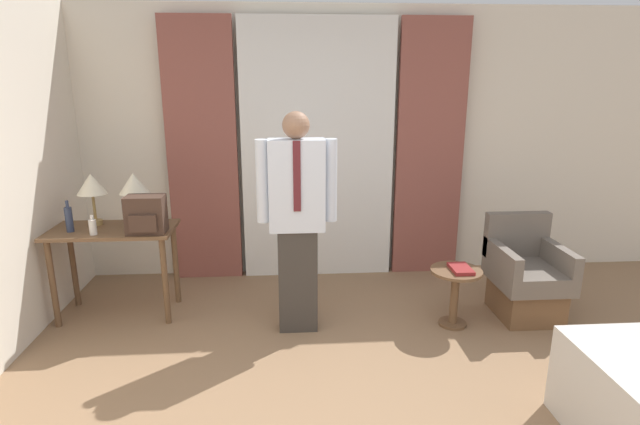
# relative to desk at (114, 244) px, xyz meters

# --- Properties ---
(wall_back) EXTENTS (10.00, 0.06, 2.70)m
(wall_back) POSITION_rel_desk_xyz_m (1.79, 0.95, 0.70)
(wall_back) COLOR silver
(wall_back) RESTS_ON ground_plane
(curtain_sheer_center) EXTENTS (1.51, 0.06, 2.58)m
(curtain_sheer_center) POSITION_rel_desk_xyz_m (1.79, 0.82, 0.64)
(curtain_sheer_center) COLOR white
(curtain_sheer_center) RESTS_ON ground_plane
(curtain_drape_left) EXTENTS (0.68, 0.06, 2.58)m
(curtain_drape_left) POSITION_rel_desk_xyz_m (0.65, 0.82, 0.64)
(curtain_drape_left) COLOR brown
(curtain_drape_left) RESTS_ON ground_plane
(curtain_drape_right) EXTENTS (0.68, 0.06, 2.58)m
(curtain_drape_right) POSITION_rel_desk_xyz_m (2.93, 0.82, 0.64)
(curtain_drape_right) COLOR brown
(curtain_drape_right) RESTS_ON ground_plane
(desk) EXTENTS (1.02, 0.53, 0.78)m
(desk) POSITION_rel_desk_xyz_m (0.00, 0.00, 0.00)
(desk) COLOR brown
(desk) RESTS_ON ground_plane
(table_lamp_left) EXTENTS (0.25, 0.25, 0.45)m
(table_lamp_left) POSITION_rel_desk_xyz_m (-0.17, 0.12, 0.48)
(table_lamp_left) COLOR #9E7F47
(table_lamp_left) RESTS_ON desk
(table_lamp_right) EXTENTS (0.25, 0.25, 0.45)m
(table_lamp_right) POSITION_rel_desk_xyz_m (0.17, 0.12, 0.48)
(table_lamp_right) COLOR #9E7F47
(table_lamp_right) RESTS_ON desk
(bottle_near_edge) EXTENTS (0.06, 0.06, 0.26)m
(bottle_near_edge) POSITION_rel_desk_xyz_m (-0.31, -0.07, 0.25)
(bottle_near_edge) COLOR #2D3851
(bottle_near_edge) RESTS_ON desk
(bottle_by_lamp) EXTENTS (0.06, 0.06, 0.16)m
(bottle_by_lamp) POSITION_rel_desk_xyz_m (-0.09, -0.17, 0.20)
(bottle_by_lamp) COLOR silver
(bottle_by_lamp) RESTS_ON desk
(backpack) EXTENTS (0.31, 0.22, 0.31)m
(backpack) POSITION_rel_desk_xyz_m (0.33, -0.15, 0.29)
(backpack) COLOR #422D23
(backpack) RESTS_ON desk
(person) EXTENTS (0.62, 0.21, 1.77)m
(person) POSITION_rel_desk_xyz_m (1.55, -0.38, 0.32)
(person) COLOR #38332D
(person) RESTS_ON ground_plane
(armchair) EXTENTS (0.57, 0.65, 0.86)m
(armchair) POSITION_rel_desk_xyz_m (3.52, -0.26, -0.32)
(armchair) COLOR brown
(armchair) RESTS_ON ground_plane
(side_table) EXTENTS (0.42, 0.42, 0.49)m
(side_table) POSITION_rel_desk_xyz_m (2.85, -0.41, -0.31)
(side_table) COLOR brown
(side_table) RESTS_ON ground_plane
(book) EXTENTS (0.16, 0.25, 0.03)m
(book) POSITION_rel_desk_xyz_m (2.87, -0.43, -0.14)
(book) COLOR maroon
(book) RESTS_ON side_table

